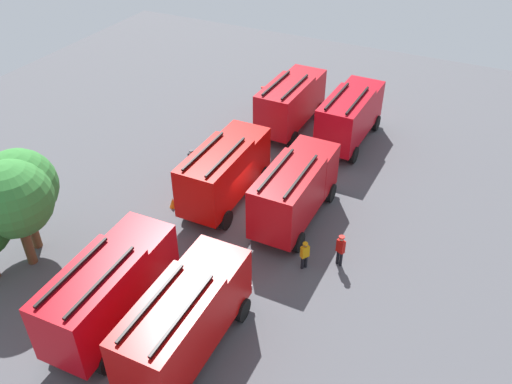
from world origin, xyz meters
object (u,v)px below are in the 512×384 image
object	(u,v)px
tree_2	(13,199)
firefighter_4	(192,160)
fire_truck_4	(225,170)
firefighter_3	(256,149)
firefighter_1	(340,249)
fire_truck_1	(295,188)
firefighter_0	(305,254)
firefighter_2	(263,95)
tree_3	(20,186)
fire_truck_2	(350,115)
fire_truck_3	(110,288)
traffic_cone_0	(173,203)
fire_truck_5	(291,101)
fire_truck_0	(186,318)

from	to	relation	value
tree_2	firefighter_4	bearing A→B (deg)	-15.62
fire_truck_4	firefighter_3	distance (m)	4.85
firefighter_1	fire_truck_1	bearing A→B (deg)	-100.21
firefighter_0	tree_2	world-z (taller)	tree_2
firefighter_2	firefighter_3	xyz separation A→B (m)	(-7.47, -3.10, 0.04)
firefighter_0	tree_2	xyz separation A→B (m)	(-5.75, 12.59, 3.07)
tree_3	fire_truck_2	bearing A→B (deg)	-32.48
fire_truck_2	firefighter_4	world-z (taller)	fire_truck_2
fire_truck_4	tree_2	size ratio (longest dim) A/B	1.23
tree_2	firefighter_3	bearing A→B (deg)	-23.47
firefighter_1	tree_2	xyz separation A→B (m)	(-6.75, 14.10, 2.92)
fire_truck_3	tree_2	bearing A→B (deg)	76.80
firefighter_3	traffic_cone_0	size ratio (longest dim) A/B	2.73
firefighter_0	firefighter_4	bearing A→B (deg)	-174.23
fire_truck_3	firefighter_3	world-z (taller)	fire_truck_3
firefighter_2	firefighter_4	bearing A→B (deg)	81.93
fire_truck_5	fire_truck_3	bearing A→B (deg)	-178.91
firefighter_2	firefighter_3	bearing A→B (deg)	103.73
firefighter_2	fire_truck_5	bearing A→B (deg)	136.02
fire_truck_1	traffic_cone_0	distance (m)	7.29
fire_truck_4	fire_truck_5	size ratio (longest dim) A/B	1.00
fire_truck_3	firefighter_3	size ratio (longest dim) A/B	4.38
fire_truck_4	traffic_cone_0	world-z (taller)	fire_truck_4
firefighter_0	firefighter_4	xyz separation A→B (m)	(4.92, 9.61, 0.03)
firefighter_1	traffic_cone_0	distance (m)	10.27
fire_truck_4	firefighter_2	world-z (taller)	fire_truck_4
fire_truck_0	firefighter_3	distance (m)	15.57
fire_truck_5	firefighter_3	world-z (taller)	fire_truck_5
fire_truck_3	firefighter_1	distance (m)	11.20
fire_truck_2	tree_2	world-z (taller)	tree_2
firefighter_4	traffic_cone_0	distance (m)	3.74
fire_truck_1	tree_3	xyz separation A→B (m)	(-8.05, 11.29, 1.71)
fire_truck_3	traffic_cone_0	distance (m)	8.89
fire_truck_4	firefighter_0	bearing A→B (deg)	-118.12
fire_truck_4	firefighter_1	distance (m)	8.19
firefighter_2	fire_truck_3	bearing A→B (deg)	90.08
fire_truck_1	fire_truck_3	size ratio (longest dim) A/B	0.99
firefighter_3	traffic_cone_0	bearing A→B (deg)	79.23
firefighter_4	traffic_cone_0	xyz separation A→B (m)	(-3.58, -0.88, -0.62)
fire_truck_0	fire_truck_5	size ratio (longest dim) A/B	1.00
fire_truck_5	firefighter_2	distance (m)	4.29
fire_truck_5	traffic_cone_0	bearing A→B (deg)	169.38
fire_truck_3	traffic_cone_0	xyz separation A→B (m)	(8.33, 2.49, -1.85)
fire_truck_5	tree_3	distance (m)	19.12
firefighter_0	firefighter_3	world-z (taller)	firefighter_3
firefighter_1	tree_3	distance (m)	16.08
fire_truck_0	fire_truck_3	size ratio (longest dim) A/B	0.99
tree_3	fire_truck_0	bearing A→B (deg)	-101.84
fire_truck_1	firefighter_0	xyz separation A→B (m)	(-3.34, -1.97, -1.26)
fire_truck_1	firefighter_0	distance (m)	4.08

